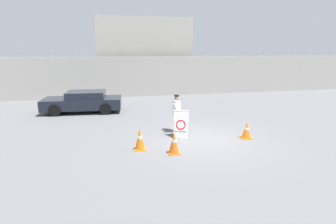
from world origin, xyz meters
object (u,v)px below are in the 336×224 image
object	(u,v)px
barricade_sign	(181,124)
traffic_cone_far	(140,139)
traffic_cone_near	(174,142)
security_guard	(177,112)
traffic_cone_mid	(247,130)
parked_car_front_coupe	(84,101)

from	to	relation	value
barricade_sign	traffic_cone_far	size ratio (longest dim) A/B	1.39
barricade_sign	traffic_cone_near	bearing A→B (deg)	-94.04
barricade_sign	security_guard	bearing A→B (deg)	109.63
traffic_cone_mid	parked_car_front_coupe	distance (m)	9.51
parked_car_front_coupe	barricade_sign	bearing A→B (deg)	132.39
traffic_cone_mid	security_guard	bearing A→B (deg)	149.15
barricade_sign	parked_car_front_coupe	distance (m)	7.15
traffic_cone_near	parked_car_front_coupe	distance (m)	8.26
barricade_sign	traffic_cone_near	world-z (taller)	barricade_sign
barricade_sign	security_guard	xyz separation A→B (m)	(-0.01, 0.72, 0.35)
barricade_sign	traffic_cone_near	xyz separation A→B (m)	(-0.74, -1.77, -0.16)
barricade_sign	traffic_cone_mid	size ratio (longest dim) A/B	1.61
traffic_cone_near	traffic_cone_far	bearing A→B (deg)	150.70
security_guard	traffic_cone_far	xyz separation A→B (m)	(-1.86, -1.86, -0.51)
security_guard	traffic_cone_mid	size ratio (longest dim) A/B	2.37
parked_car_front_coupe	traffic_cone_far	bearing A→B (deg)	114.90
traffic_cone_near	parked_car_front_coupe	size ratio (longest dim) A/B	0.18
traffic_cone_mid	traffic_cone_far	bearing A→B (deg)	-175.98
barricade_sign	traffic_cone_mid	distance (m)	2.72
security_guard	traffic_cone_far	distance (m)	2.68
security_guard	traffic_cone_mid	xyz separation A→B (m)	(2.59, -1.55, -0.56)
barricade_sign	security_guard	distance (m)	0.80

